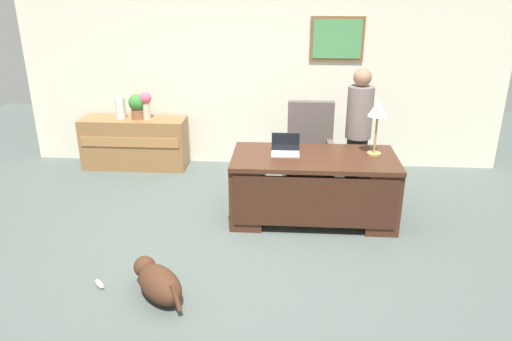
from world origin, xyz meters
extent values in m
plane|color=#4C5651|center=(0.00, 0.00, 0.00)|extent=(12.00, 12.00, 0.00)
cube|color=beige|center=(0.00, 2.60, 1.35)|extent=(7.00, 0.12, 2.70)
cube|color=brown|center=(1.06, 2.52, 1.87)|extent=(0.75, 0.03, 0.61)
cube|color=#4A8F52|center=(1.06, 2.50, 1.87)|extent=(0.67, 0.01, 0.53)
cube|color=#422316|center=(0.72, 0.73, 0.75)|extent=(1.86, 0.92, 0.05)
cube|color=#422316|center=(-0.03, 0.73, 0.36)|extent=(0.36, 0.86, 0.72)
cube|color=#422316|center=(1.47, 0.73, 0.36)|extent=(0.36, 0.86, 0.72)
cube|color=#381E13|center=(0.72, 0.30, 0.40)|extent=(1.76, 0.04, 0.58)
cube|color=olive|center=(-1.85, 2.25, 0.37)|extent=(1.53, 0.48, 0.75)
cube|color=#A16F40|center=(-1.85, 2.00, 0.46)|extent=(1.43, 0.02, 0.14)
cube|color=#564C47|center=(0.71, 1.48, 0.37)|extent=(0.60, 0.58, 0.18)
cylinder|color=black|center=(0.71, 1.48, 0.14)|extent=(0.10, 0.10, 0.28)
cylinder|color=black|center=(0.71, 1.48, 0.03)|extent=(0.52, 0.52, 0.05)
cube|color=#564C47|center=(0.71, 1.72, 0.82)|extent=(0.60, 0.12, 0.71)
cube|color=#564C47|center=(0.45, 1.48, 0.57)|extent=(0.08, 0.50, 0.22)
cube|color=#564C47|center=(0.97, 1.48, 0.57)|extent=(0.08, 0.50, 0.22)
cylinder|color=#262323|center=(1.29, 1.41, 0.40)|extent=(0.26, 0.26, 0.79)
cylinder|color=slate|center=(1.29, 1.41, 1.12)|extent=(0.32, 0.32, 0.64)
sphere|color=#926A4D|center=(1.29, 1.41, 1.55)|extent=(0.22, 0.22, 0.22)
ellipsoid|color=#472819|center=(-0.67, -0.95, 0.15)|extent=(0.60, 0.62, 0.30)
sphere|color=#472819|center=(-0.86, -0.75, 0.19)|extent=(0.20, 0.20, 0.20)
cylinder|color=#472819|center=(-0.48, -1.16, 0.17)|extent=(0.13, 0.14, 0.21)
cube|color=#B2B5BA|center=(0.39, 0.76, 0.78)|extent=(0.32, 0.22, 0.01)
cube|color=black|center=(0.39, 0.86, 0.89)|extent=(0.32, 0.01, 0.21)
cylinder|color=#9E8447|center=(1.40, 0.82, 0.79)|extent=(0.16, 0.16, 0.02)
cylinder|color=#9E8447|center=(1.40, 0.82, 1.01)|extent=(0.02, 0.02, 0.43)
cone|color=silver|center=(1.40, 0.82, 1.32)|extent=(0.22, 0.22, 0.18)
cylinder|color=beige|center=(-1.64, 2.25, 0.87)|extent=(0.11, 0.11, 0.24)
sphere|color=#EF5574|center=(-1.64, 2.25, 1.06)|extent=(0.17, 0.17, 0.17)
cylinder|color=silver|center=(-2.02, 2.25, 0.90)|extent=(0.15, 0.15, 0.31)
cylinder|color=brown|center=(-1.77, 2.25, 0.82)|extent=(0.18, 0.18, 0.14)
sphere|color=#347D33|center=(-1.77, 2.25, 0.99)|extent=(0.24, 0.24, 0.24)
ellipsoid|color=beige|center=(-1.28, -0.81, 0.03)|extent=(0.14, 0.15, 0.05)
camera|label=1|loc=(0.42, -4.47, 2.63)|focal=34.04mm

